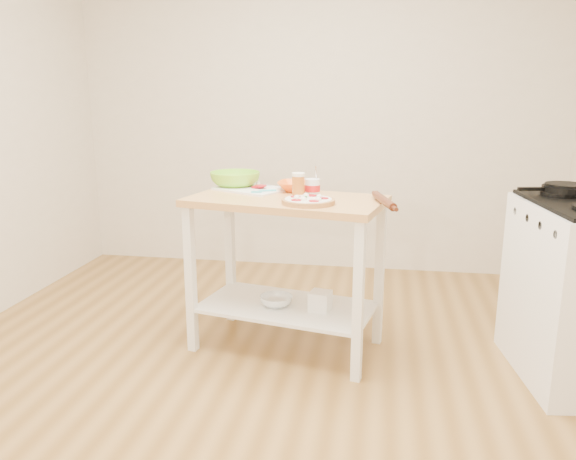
% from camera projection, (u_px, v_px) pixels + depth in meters
% --- Properties ---
extents(room_shell, '(4.04, 4.54, 2.74)m').
position_uv_depth(room_shell, '(257.00, 121.00, 2.44)').
color(room_shell, olive).
rests_on(room_shell, ground).
extents(prep_island, '(1.17, 0.79, 0.90)m').
position_uv_depth(prep_island, '(286.00, 242.00, 3.20)').
color(prep_island, tan).
rests_on(prep_island, ground).
extents(skillet, '(0.37, 0.24, 0.03)m').
position_uv_depth(skillet, '(564.00, 189.00, 2.97)').
color(skillet, black).
rests_on(skillet, gas_stove).
extents(pizza, '(0.28, 0.28, 0.04)m').
position_uv_depth(pizza, '(308.00, 201.00, 2.96)').
color(pizza, tan).
rests_on(pizza, prep_island).
extents(cutting_board, '(0.49, 0.45, 0.04)m').
position_uv_depth(cutting_board, '(253.00, 189.00, 3.38)').
color(cutting_board, white).
rests_on(cutting_board, prep_island).
extents(spatula, '(0.14, 0.10, 0.01)m').
position_uv_depth(spatula, '(262.00, 191.00, 3.24)').
color(spatula, '#3CB6BE').
rests_on(spatula, cutting_board).
extents(knife, '(0.27, 0.03, 0.01)m').
position_uv_depth(knife, '(244.00, 184.00, 3.50)').
color(knife, silver).
rests_on(knife, cutting_board).
extents(orange_bowl, '(0.24, 0.24, 0.06)m').
position_uv_depth(orange_bowl, '(298.00, 186.00, 3.33)').
color(orange_bowl, orange).
rests_on(orange_bowl, prep_island).
extents(green_bowl, '(0.39, 0.39, 0.10)m').
position_uv_depth(green_bowl, '(235.00, 180.00, 3.46)').
color(green_bowl, '#82D22B').
rests_on(green_bowl, prep_island).
extents(beer_pint, '(0.07, 0.07, 0.14)m').
position_uv_depth(beer_pint, '(298.00, 186.00, 3.08)').
color(beer_pint, '#BB6420').
rests_on(beer_pint, prep_island).
extents(yogurt_tub, '(0.09, 0.09, 0.18)m').
position_uv_depth(yogurt_tub, '(313.00, 188.00, 3.14)').
color(yogurt_tub, white).
rests_on(yogurt_tub, prep_island).
extents(rolling_pin, '(0.13, 0.36, 0.04)m').
position_uv_depth(rolling_pin, '(384.00, 201.00, 2.92)').
color(rolling_pin, '#532413').
rests_on(rolling_pin, prep_island).
extents(shelf_glass_bowl, '(0.20, 0.20, 0.06)m').
position_uv_depth(shelf_glass_bowl, '(276.00, 301.00, 3.27)').
color(shelf_glass_bowl, silver).
rests_on(shelf_glass_bowl, prep_island).
extents(shelf_bin, '(0.13, 0.13, 0.11)m').
position_uv_depth(shelf_bin, '(320.00, 301.00, 3.19)').
color(shelf_bin, white).
rests_on(shelf_bin, prep_island).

